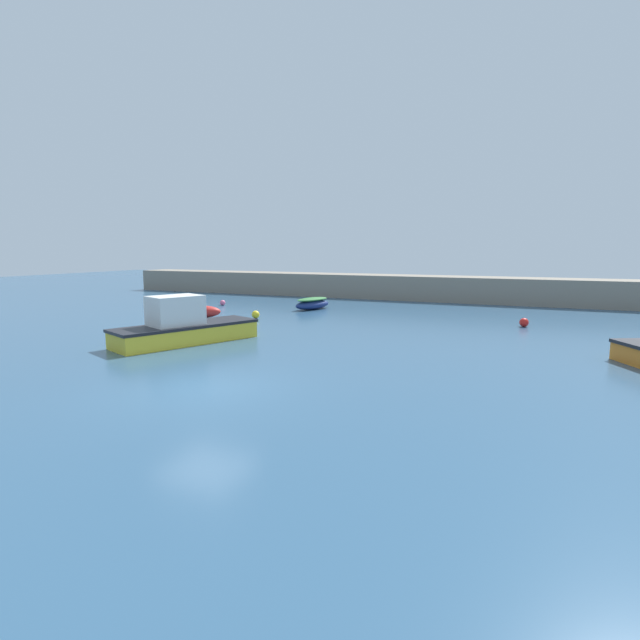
{
  "coord_description": "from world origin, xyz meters",
  "views": [
    {
      "loc": [
        8.62,
        -11.3,
        3.98
      ],
      "look_at": [
        -1.25,
        10.98,
        0.46
      ],
      "focal_mm": 28.0,
      "sensor_mm": 36.0,
      "label": 1
    }
  ],
  "objects_px": {
    "dinghy_near_pier": "(200,312)",
    "rowboat_with_red_cover": "(312,303)",
    "mooring_buoy_pink": "(223,303)",
    "motorboat_grey_hull": "(183,327)",
    "mooring_buoy_red": "(524,322)",
    "mooring_buoy_yellow": "(256,314)"
  },
  "relations": [
    {
      "from": "motorboat_grey_hull",
      "to": "mooring_buoy_pink",
      "type": "bearing_deg",
      "value": 50.25
    },
    {
      "from": "dinghy_near_pier",
      "to": "mooring_buoy_yellow",
      "type": "height_order",
      "value": "dinghy_near_pier"
    },
    {
      "from": "mooring_buoy_yellow",
      "to": "mooring_buoy_pink",
      "type": "bearing_deg",
      "value": 139.74
    },
    {
      "from": "mooring_buoy_pink",
      "to": "mooring_buoy_yellow",
      "type": "bearing_deg",
      "value": -40.26
    },
    {
      "from": "dinghy_near_pier",
      "to": "mooring_buoy_red",
      "type": "bearing_deg",
      "value": 165.93
    },
    {
      "from": "motorboat_grey_hull",
      "to": "mooring_buoy_red",
      "type": "xyz_separation_m",
      "value": [
        13.01,
        10.57,
        -0.47
      ]
    },
    {
      "from": "motorboat_grey_hull",
      "to": "mooring_buoy_yellow",
      "type": "height_order",
      "value": "motorboat_grey_hull"
    },
    {
      "from": "rowboat_with_red_cover",
      "to": "mooring_buoy_pink",
      "type": "distance_m",
      "value": 6.74
    },
    {
      "from": "dinghy_near_pier",
      "to": "mooring_buoy_pink",
      "type": "relative_size",
      "value": 6.71
    },
    {
      "from": "mooring_buoy_pink",
      "to": "mooring_buoy_red",
      "type": "height_order",
      "value": "mooring_buoy_red"
    },
    {
      "from": "dinghy_near_pier",
      "to": "rowboat_with_red_cover",
      "type": "relative_size",
      "value": 0.8
    },
    {
      "from": "dinghy_near_pier",
      "to": "mooring_buoy_yellow",
      "type": "distance_m",
      "value": 3.23
    },
    {
      "from": "mooring_buoy_pink",
      "to": "mooring_buoy_red",
      "type": "distance_m",
      "value": 19.73
    },
    {
      "from": "motorboat_grey_hull",
      "to": "mooring_buoy_red",
      "type": "distance_m",
      "value": 16.77
    },
    {
      "from": "mooring_buoy_yellow",
      "to": "rowboat_with_red_cover",
      "type": "bearing_deg",
      "value": 76.69
    },
    {
      "from": "mooring_buoy_pink",
      "to": "rowboat_with_red_cover",
      "type": "bearing_deg",
      "value": 3.9
    },
    {
      "from": "dinghy_near_pier",
      "to": "mooring_buoy_pink",
      "type": "xyz_separation_m",
      "value": [
        -2.51,
        5.85,
        -0.17
      ]
    },
    {
      "from": "dinghy_near_pier",
      "to": "rowboat_with_red_cover",
      "type": "xyz_separation_m",
      "value": [
        4.21,
        6.31,
        0.03
      ]
    },
    {
      "from": "motorboat_grey_hull",
      "to": "mooring_buoy_yellow",
      "type": "xyz_separation_m",
      "value": [
        -1.13,
        7.71,
        -0.47
      ]
    },
    {
      "from": "motorboat_grey_hull",
      "to": "rowboat_with_red_cover",
      "type": "bearing_deg",
      "value": 21.66
    },
    {
      "from": "rowboat_with_red_cover",
      "to": "mooring_buoy_red",
      "type": "xyz_separation_m",
      "value": [
        12.93,
        -2.26,
        -0.17
      ]
    },
    {
      "from": "motorboat_grey_hull",
      "to": "rowboat_with_red_cover",
      "type": "height_order",
      "value": "motorboat_grey_hull"
    }
  ]
}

